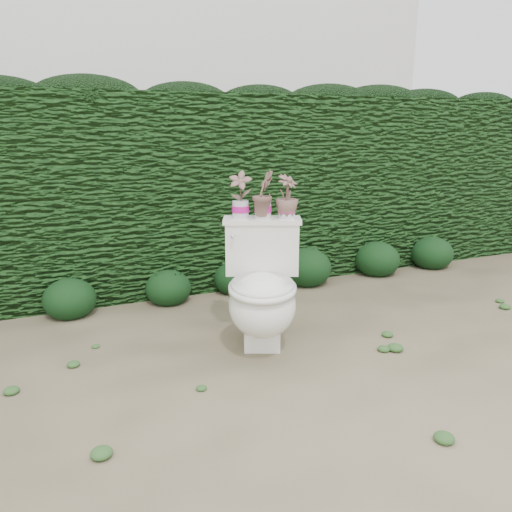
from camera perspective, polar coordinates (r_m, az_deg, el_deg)
name	(u,v)px	position (r m, az deg, el deg)	size (l,w,h in m)	color
ground	(252,347)	(3.20, -0.48, -10.34)	(60.00, 60.00, 0.00)	#85795B
hedge	(182,191)	(4.45, -8.43, 7.42)	(8.00, 1.00, 1.60)	#22521B
house_wall	(147,85)	(8.87, -12.39, 18.58)	(8.00, 3.50, 4.00)	silver
toilet	(262,292)	(3.10, 0.72, -4.11)	(0.68, 0.80, 0.78)	white
potted_plant_left	(240,196)	(3.20, -1.80, 6.89)	(0.15, 0.10, 0.29)	#2E651F
potted_plant_center	(263,196)	(3.20, 0.81, 6.92)	(0.16, 0.13, 0.29)	#2E651F
potted_plant_right	(287,198)	(3.21, 3.56, 6.68)	(0.15, 0.15, 0.26)	#2E651F
liriope_clump_2	(69,295)	(3.89, -20.56, -4.24)	(0.38, 0.38, 0.30)	#133613
liriope_clump_3	(168,285)	(3.98, -10.01, -3.24)	(0.36, 0.36, 0.29)	#133613
liriope_clump_4	(235,275)	(4.17, -2.38, -2.18)	(0.36, 0.36, 0.29)	#133613
liriope_clump_5	(307,264)	(4.39, 5.80, -0.96)	(0.43, 0.43, 0.35)	#133613
liriope_clump_6	(377,256)	(4.79, 13.68, -0.04)	(0.42, 0.42, 0.33)	#133613
liriope_clump_7	(432,250)	(5.19, 19.47, 0.60)	(0.41, 0.41, 0.33)	#133613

